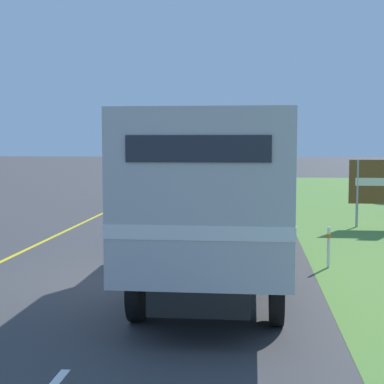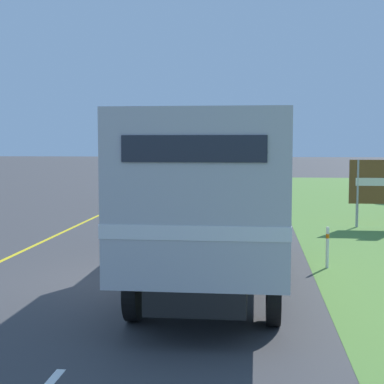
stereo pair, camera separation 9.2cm
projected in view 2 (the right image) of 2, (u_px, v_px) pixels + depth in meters
name	position (u px, v px, depth m)	size (l,w,h in m)	color
ground_plane	(138.00, 280.00, 12.37)	(200.00, 200.00, 0.00)	#3D3D3F
edge_line_yellow	(92.00, 218.00, 22.19)	(0.12, 52.98, 0.01)	yellow
centre_dash_near	(142.00, 275.00, 12.73)	(0.12, 2.60, 0.01)	white
centre_dash_mid_a	(181.00, 230.00, 19.27)	(0.12, 2.60, 0.01)	white
centre_dash_mid_b	(200.00, 208.00, 25.81)	(0.12, 2.60, 0.01)	white
centre_dash_far	(211.00, 194.00, 32.35)	(0.12, 2.60, 0.01)	white
centre_dash_farthest	(219.00, 185.00, 38.88)	(0.12, 2.60, 0.01)	white
horse_trailer_truck	(215.00, 191.00, 11.78)	(2.61, 8.51, 3.37)	black
lead_car_white	(162.00, 182.00, 27.64)	(1.80, 4.22, 1.94)	black
highway_sign	(379.00, 182.00, 19.75)	(1.89, 0.09, 2.63)	#9E9EA3
delineator_post	(327.00, 246.00, 13.46)	(0.08, 0.08, 0.95)	white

